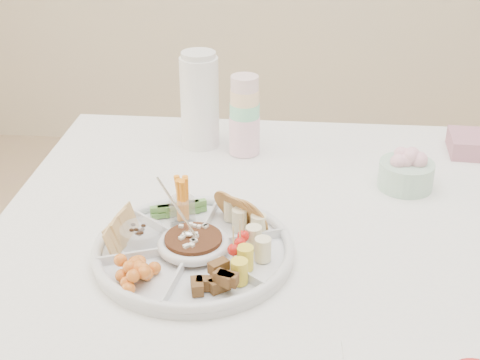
{
  "coord_description": "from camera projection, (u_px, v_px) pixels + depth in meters",
  "views": [
    {
      "loc": [
        -0.14,
        -1.24,
        1.49
      ],
      "look_at": [
        -0.24,
        -0.08,
        0.88
      ],
      "focal_mm": 50.0,
      "sensor_mm": 36.0,
      "label": 1
    }
  ],
  "objects": [
    {
      "name": "banana_tomato",
      "position": [
        260.0,
        240.0,
        1.23
      ],
      "size": [
        0.13,
        0.13,
        0.08
      ],
      "primitive_type": null,
      "rotation": [
        0.0,
        0.0,
        0.37
      ],
      "color": "#ECE08B",
      "rests_on": "party_tray"
    },
    {
      "name": "carrot_cucumber",
      "position": [
        179.0,
        196.0,
        1.36
      ],
      "size": [
        0.13,
        0.13,
        0.09
      ],
      "primitive_type": null,
      "rotation": [
        0.0,
        0.0,
        0.37
      ],
      "color": "orange",
      "rests_on": "party_tray"
    },
    {
      "name": "dining_table",
      "position": [
        344.0,
        352.0,
        1.6
      ],
      "size": [
        1.52,
        1.02,
        0.76
      ],
      "primitive_type": "cube",
      "color": "white",
      "rests_on": "floor"
    },
    {
      "name": "cherries",
      "position": [
        140.0,
        270.0,
        1.18
      ],
      "size": [
        0.14,
        0.14,
        0.04
      ],
      "primitive_type": null,
      "rotation": [
        0.0,
        0.0,
        0.37
      ],
      "color": "orange",
      "rests_on": "party_tray"
    },
    {
      "name": "pita_raisins",
      "position": [
        129.0,
        229.0,
        1.29
      ],
      "size": [
        0.15,
        0.15,
        0.06
      ],
      "primitive_type": null,
      "rotation": [
        0.0,
        0.0,
        0.37
      ],
      "color": "tan",
      "rests_on": "party_tray"
    },
    {
      "name": "cup_stack",
      "position": [
        245.0,
        114.0,
        1.65
      ],
      "size": [
        0.1,
        0.1,
        0.21
      ],
      "primitive_type": "cylinder",
      "rotation": [
        0.0,
        0.0,
        -0.28
      ],
      "color": "silver",
      "rests_on": "dining_table"
    },
    {
      "name": "granola_chunks",
      "position": [
        210.0,
        280.0,
        1.16
      ],
      "size": [
        0.12,
        0.12,
        0.04
      ],
      "primitive_type": null,
      "rotation": [
        0.0,
        0.0,
        0.37
      ],
      "color": "#47311F",
      "rests_on": "party_tray"
    },
    {
      "name": "party_tray",
      "position": [
        194.0,
        247.0,
        1.27
      ],
      "size": [
        0.49,
        0.49,
        0.04
      ],
      "primitive_type": "cylinder",
      "rotation": [
        0.0,
        0.0,
        0.37
      ],
      "color": "silver",
      "rests_on": "dining_table"
    },
    {
      "name": "bean_dip",
      "position": [
        194.0,
        244.0,
        1.27
      ],
      "size": [
        0.14,
        0.14,
        0.04
      ],
      "primitive_type": "cylinder",
      "rotation": [
        0.0,
        0.0,
        0.37
      ],
      "color": "black",
      "rests_on": "party_tray"
    },
    {
      "name": "tortillas",
      "position": [
        241.0,
        212.0,
        1.35
      ],
      "size": [
        0.14,
        0.14,
        0.06
      ],
      "primitive_type": null,
      "rotation": [
        0.0,
        0.0,
        0.37
      ],
      "color": "brown",
      "rests_on": "party_tray"
    },
    {
      "name": "flower_bowl",
      "position": [
        407.0,
        169.0,
        1.51
      ],
      "size": [
        0.14,
        0.14,
        0.09
      ],
      "primitive_type": "cylinder",
      "rotation": [
        0.0,
        0.0,
        -0.11
      ],
      "color": "#A6B7B0",
      "rests_on": "dining_table"
    },
    {
      "name": "napkin_stack",
      "position": [
        478.0,
        144.0,
        1.69
      ],
      "size": [
        0.15,
        0.13,
        0.05
      ],
      "primitive_type": "cube",
      "rotation": [
        0.0,
        0.0,
        -0.06
      ],
      "color": "#B27285",
      "rests_on": "dining_table"
    },
    {
      "name": "thermos",
      "position": [
        200.0,
        99.0,
        1.69
      ],
      "size": [
        0.11,
        0.11,
        0.25
      ],
      "primitive_type": "cylinder",
      "rotation": [
        0.0,
        0.0,
        -0.15
      ],
      "color": "white",
      "rests_on": "dining_table"
    }
  ]
}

